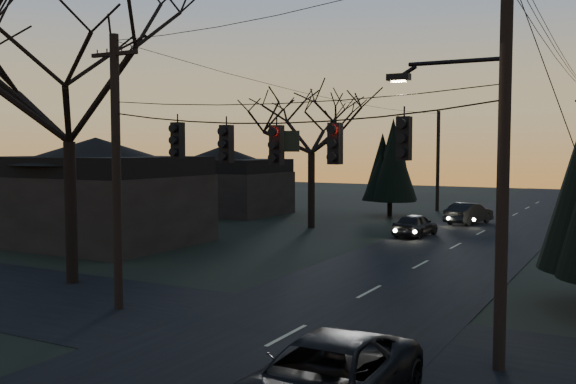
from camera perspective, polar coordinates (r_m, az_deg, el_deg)
The scene contains 14 objects.
main_road at distance 26.56m, azimuth 10.43°, elevation -7.05°, with size 8.00×120.00×0.02m, color black.
cross_road at distance 17.61m, azimuth -0.12°, elevation -12.66°, with size 60.00×7.00×0.02m, color black.
utility_pole_right at distance 15.83m, azimuth 18.22°, elevation -14.81°, with size 5.00×0.30×10.00m, color black, non-canonical shape.
utility_pole_left at distance 21.07m, azimuth -14.80°, elevation -10.03°, with size 1.80×0.30×8.50m, color black, non-canonical shape.
utility_pole_far_l at distance 52.95m, azimuth 13.12°, elevation -1.64°, with size 0.30×0.30×8.00m, color black, non-canonical shape.
span_signal_assembly at distance 16.99m, azimuth -0.84°, elevation 4.46°, with size 11.50×0.44×1.65m.
bare_tree_left at distance 25.13m, azimuth -18.98°, elevation 9.05°, with size 10.28×10.28×10.54m.
bare_tree_dist at distance 40.39m, azimuth 2.10°, elevation 6.16°, with size 7.23×7.23×9.47m.
evergreen_dist at distance 47.98m, azimuth 9.07°, elevation 2.47°, with size 3.53×3.53×6.55m.
house_left_near at distance 35.37m, azimuth -16.65°, elevation 0.13°, with size 10.00×8.00×5.60m.
house_left_far at distance 49.61m, azimuth -5.87°, elevation 1.08°, with size 9.00×7.00×5.20m.
suv_near at distance 12.30m, azimuth 3.25°, elevation -16.55°, with size 2.42×5.26×1.46m, color black.
sedan_oncoming_a at distance 37.30m, azimuth 11.25°, elevation -2.91°, with size 1.54×3.83×1.30m, color black.
sedan_oncoming_b at distance 44.24m, azimuth 15.79°, elevation -1.86°, with size 1.48×4.23×1.39m, color black.
Camera 1 is at (8.15, -4.78, 5.03)m, focal length 40.00 mm.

